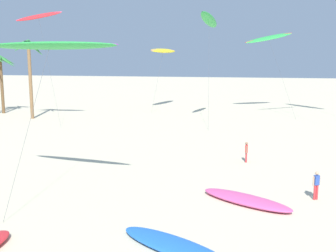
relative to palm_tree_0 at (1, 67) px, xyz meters
The scene contains 11 objects.
palm_tree_0 is the anchor object (origin of this frame).
palm_tree_2 8.00m from the palm_tree_0, 30.94° to the right, with size 4.38×4.50×10.36m.
flying_kite_0 30.75m from the palm_tree_0, ahead, with size 2.28×9.23×13.69m.
flying_kite_4 23.91m from the palm_tree_0, 21.94° to the left, with size 3.65×9.49×9.50m.
flying_kite_5 13.70m from the palm_tree_0, 35.55° to the right, with size 6.75×3.51×13.79m.
flying_kite_6 39.56m from the palm_tree_0, 53.96° to the right, with size 8.85×5.94×9.33m.
flying_kite_7 39.24m from the palm_tree_0, 14.23° to the left, with size 7.23×9.40×11.96m.
grounded_kite_1 49.80m from the palm_tree_0, 50.22° to the right, with size 5.89×4.32×0.35m.
grounded_kite_2 47.34m from the palm_tree_0, 42.21° to the right, with size 5.74×4.29×0.42m.
person_near_left 49.47m from the palm_tree_0, 37.86° to the right, with size 0.46×0.32×1.73m.
person_near_right 41.61m from the palm_tree_0, 32.46° to the right, with size 0.21×0.51×1.65m.
Camera 1 is at (5.86, -5.83, 8.50)m, focal length 44.49 mm.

